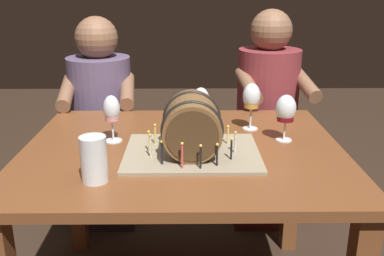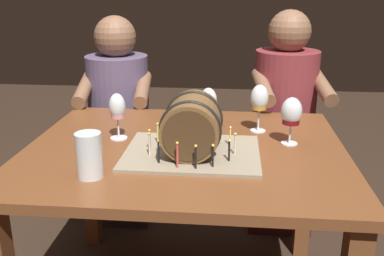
{
  "view_description": "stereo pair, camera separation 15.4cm",
  "coord_description": "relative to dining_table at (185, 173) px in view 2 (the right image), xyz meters",
  "views": [
    {
      "loc": [
        0.02,
        -1.54,
        1.31
      ],
      "look_at": [
        0.03,
        -0.07,
        0.82
      ],
      "focal_mm": 40.98,
      "sensor_mm": 36.0,
      "label": 1
    },
    {
      "loc": [
        0.17,
        -1.53,
        1.31
      ],
      "look_at": [
        0.03,
        -0.07,
        0.82
      ],
      "focal_mm": 40.98,
      "sensor_mm": 36.0,
      "label": 2
    }
  ],
  "objects": [
    {
      "name": "wine_glass_red",
      "position": [
        0.39,
        0.07,
        0.23
      ],
      "size": [
        0.08,
        0.08,
        0.18
      ],
      "color": "white",
      "rests_on": "dining_table"
    },
    {
      "name": "wine_glass_amber",
      "position": [
        0.28,
        0.21,
        0.24
      ],
      "size": [
        0.07,
        0.07,
        0.2
      ],
      "color": "white",
      "rests_on": "dining_table"
    },
    {
      "name": "dining_table",
      "position": [
        0.0,
        0.0,
        0.0
      ],
      "size": [
        1.19,
        0.99,
        0.72
      ],
      "color": "brown",
      "rests_on": "ground"
    },
    {
      "name": "person_seated_right",
      "position": [
        0.45,
        0.74,
        -0.07
      ],
      "size": [
        0.4,
        0.49,
        1.19
      ],
      "color": "#4C1B1E",
      "rests_on": "ground"
    },
    {
      "name": "wine_glass_empty",
      "position": [
        0.07,
        0.22,
        0.23
      ],
      "size": [
        0.07,
        0.07,
        0.18
      ],
      "color": "white",
      "rests_on": "dining_table"
    },
    {
      "name": "wine_glass_rose",
      "position": [
        -0.27,
        0.07,
        0.23
      ],
      "size": [
        0.07,
        0.07,
        0.18
      ],
      "color": "white",
      "rests_on": "dining_table"
    },
    {
      "name": "beer_pint",
      "position": [
        -0.27,
        -0.29,
        0.18
      ],
      "size": [
        0.08,
        0.08,
        0.15
      ],
      "color": "white",
      "rests_on": "dining_table"
    },
    {
      "name": "person_seated_left",
      "position": [
        -0.45,
        0.74,
        -0.09
      ],
      "size": [
        0.4,
        0.49,
        1.15
      ],
      "color": "#372D40",
      "rests_on": "ground"
    },
    {
      "name": "barrel_cake",
      "position": [
        0.03,
        -0.07,
        0.2
      ],
      "size": [
        0.48,
        0.38,
        0.22
      ],
      "color": "gray",
      "rests_on": "dining_table"
    }
  ]
}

